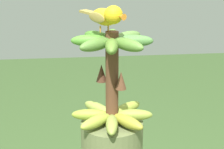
{
  "coord_description": "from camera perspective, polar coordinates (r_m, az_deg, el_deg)",
  "views": [
    {
      "loc": [
        -0.12,
        -1.13,
        1.53
      ],
      "look_at": [
        0.0,
        0.0,
        1.13
      ],
      "focal_mm": 58.16,
      "sensor_mm": 36.0,
      "label": 1
    }
  ],
  "objects": [
    {
      "name": "banana_bunch",
      "position": [
        1.21,
        -0.01,
        -0.7
      ],
      "size": [
        0.28,
        0.28,
        0.32
      ],
      "color": "brown",
      "rests_on": "banana_tree"
    },
    {
      "name": "perched_bird",
      "position": [
        1.14,
        -0.78,
        9.18
      ],
      "size": [
        0.14,
        0.2,
        0.09
      ],
      "color": "#C68933",
      "rests_on": "banana_bunch"
    }
  ]
}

